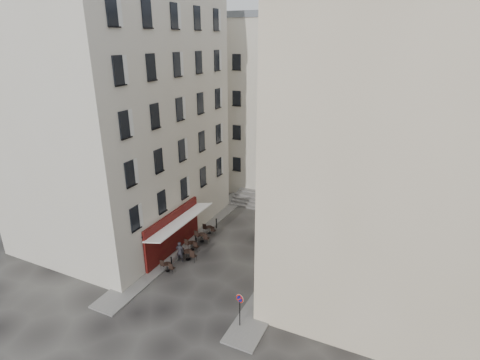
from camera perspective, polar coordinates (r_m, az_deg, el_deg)
The scene contains 18 objects.
ground at distance 28.51m, azimuth -3.64°, elevation -13.78°, with size 90.00×90.00×0.00m, color black.
sidewalk_left at distance 33.39m, azimuth -7.18°, elevation -8.22°, with size 2.00×22.00×0.12m, color slate.
sidewalk_right at distance 29.30m, azimuth 7.22°, elevation -12.71°, with size 2.00×18.00×0.12m, color slate.
building_left at distance 32.73m, azimuth -18.01°, elevation 9.48°, with size 12.20×16.20×20.60m.
building_right at distance 24.94m, azimuth 21.77°, elevation 3.35°, with size 12.20×14.20×18.60m.
building_back at distance 41.98m, azimuth 7.56°, elevation 11.20°, with size 18.20×10.20×18.60m.
cafe_storefront at distance 30.27m, azimuth -10.06°, elevation -7.72°, with size 1.74×7.30×3.50m.
stone_steps at distance 38.38m, azimuth 5.38°, elevation -3.57°, with size 9.00×3.15×0.80m.
bollard_near at distance 29.01m, azimuth -10.41°, elevation -12.19°, with size 0.12×0.12×0.98m.
bollard_mid at distance 31.47m, azimuth -6.72°, elevation -9.16°, with size 0.12×0.12×0.98m.
bollard_far at distance 34.11m, azimuth -3.63°, elevation -6.55°, with size 0.12×0.12×0.98m.
no_parking_sign at distance 22.94m, azimuth -0.04°, elevation -18.44°, with size 0.51×0.18×2.31m.
bistro_table_a at distance 28.77m, azimuth -10.96°, elevation -12.78°, with size 1.19×0.56×0.83m.
bistro_table_b at distance 29.80m, azimuth -7.88°, elevation -11.11°, with size 1.42×0.66×1.00m.
bistro_table_c at distance 31.01m, azimuth -7.32°, elevation -9.81°, with size 1.28×0.60×0.90m.
bistro_table_d at distance 32.06m, azimuth -5.81°, elevation -8.61°, with size 1.34×0.63×0.94m.
bistro_table_e at distance 33.28m, azimuth -4.69°, elevation -7.48°, with size 1.22×0.57×0.86m.
pedestrian at distance 29.57m, azimuth -9.14°, elevation -10.70°, with size 0.61×0.40×1.68m, color black.
Camera 1 is at (11.56, -20.47, 16.12)m, focal length 28.00 mm.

